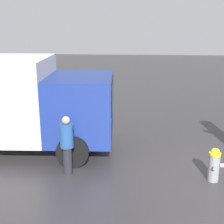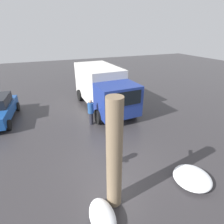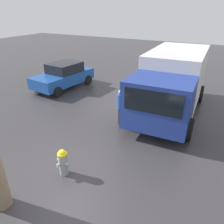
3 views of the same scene
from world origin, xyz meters
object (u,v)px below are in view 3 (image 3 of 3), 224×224
(delivery_truck, at_px, (172,81))
(pedestrian, at_px, (121,106))
(fire_hydrant, at_px, (63,162))
(parked_car, at_px, (64,75))

(delivery_truck, distance_m, pedestrian, 2.88)
(delivery_truck, relative_size, pedestrian, 4.10)
(fire_hydrant, xyz_separation_m, delivery_truck, (6.05, -1.70, 1.11))
(delivery_truck, height_order, pedestrian, delivery_truck)
(pedestrian, xyz_separation_m, parked_car, (2.69, 5.32, -0.09))
(pedestrian, bearing_deg, delivery_truck, 64.75)
(delivery_truck, bearing_deg, pedestrian, 53.35)
(delivery_truck, bearing_deg, fire_hydrant, 72.07)
(parked_car, bearing_deg, pedestrian, 158.95)
(pedestrian, bearing_deg, parked_car, 162.35)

